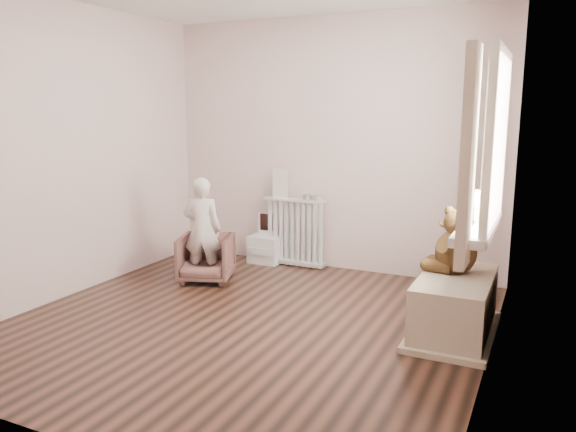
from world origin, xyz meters
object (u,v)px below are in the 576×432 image
at_px(toy_vanity, 265,238).
at_px(armchair, 206,258).
at_px(teddy_bear, 456,244).
at_px(plush_cat, 478,209).
at_px(child, 202,229).
at_px(toy_bench, 454,309).
at_px(radiator, 295,230).

height_order(toy_vanity, armchair, toy_vanity).
distance_m(teddy_bear, plush_cat, 0.46).
bearing_deg(toy_vanity, child, -103.65).
bearing_deg(toy_bench, child, 173.29).
bearing_deg(armchair, radiator, 38.43).
height_order(armchair, toy_bench, armchair).
xyz_separation_m(radiator, armchair, (-0.56, -0.87, -0.16)).
height_order(radiator, toy_bench, radiator).
distance_m(child, plush_cat, 2.65).
relative_size(armchair, toy_bench, 0.53).
xyz_separation_m(child, toy_bench, (2.43, -0.29, -0.33)).
bearing_deg(plush_cat, toy_vanity, 145.61).
relative_size(armchair, child, 0.50).
xyz_separation_m(toy_vanity, armchair, (-0.22, -0.84, -0.04)).
height_order(toy_vanity, child, child).
distance_m(radiator, plush_cat, 2.51).
bearing_deg(plush_cat, child, 165.42).
relative_size(radiator, child, 0.72).
relative_size(radiator, toy_vanity, 1.35).
xyz_separation_m(teddy_bear, plush_cat, (0.17, -0.28, 0.33)).
distance_m(toy_vanity, toy_bench, 2.51).
distance_m(armchair, teddy_bear, 2.45).
bearing_deg(radiator, armchair, -122.56).
xyz_separation_m(radiator, toy_bench, (1.87, -1.21, -0.19)).
distance_m(toy_vanity, plush_cat, 2.80).
relative_size(radiator, armchair, 1.44).
xyz_separation_m(armchair, toy_bench, (2.43, -0.34, -0.03)).
bearing_deg(toy_bench, radiator, 147.12).
relative_size(toy_vanity, armchair, 1.07).
distance_m(toy_vanity, child, 0.95).
height_order(toy_bench, teddy_bear, teddy_bear).
xyz_separation_m(toy_bench, teddy_bear, (-0.03, 0.11, 0.47)).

